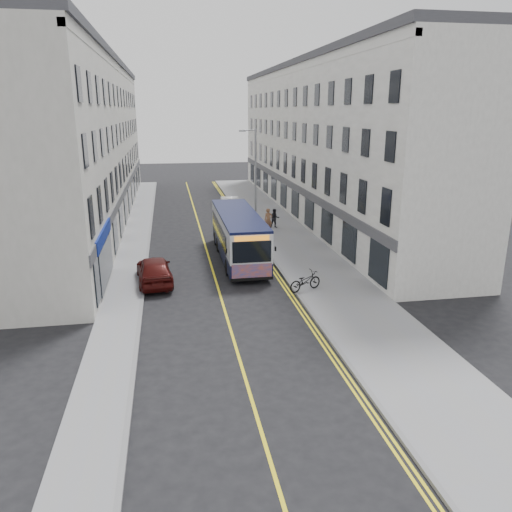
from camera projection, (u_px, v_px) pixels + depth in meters
name	position (u px, v px, depth m)	size (l,w,h in m)	color
ground	(221.00, 299.00, 25.63)	(140.00, 140.00, 0.00)	black
pavement_east	(286.00, 237.00, 38.00)	(4.50, 64.00, 0.12)	gray
pavement_west	(135.00, 243.00, 36.12)	(2.00, 64.00, 0.12)	gray
kerb_east	(257.00, 238.00, 37.62)	(0.18, 64.00, 0.13)	slate
kerb_west	(149.00, 243.00, 36.29)	(0.18, 64.00, 0.13)	slate
road_centre_line	(204.00, 241.00, 36.98)	(0.12, 64.00, 0.01)	yellow
road_dbl_yellow_inner	(251.00, 239.00, 37.57)	(0.10, 64.00, 0.01)	yellow
road_dbl_yellow_outer	(254.00, 239.00, 37.60)	(0.10, 64.00, 0.01)	yellow
terrace_east	(320.00, 142.00, 45.58)	(6.00, 46.00, 13.00)	white
terrace_west	(87.00, 145.00, 42.16)	(6.00, 46.00, 13.00)	silver
streetlamp	(255.00, 177.00, 38.33)	(1.32, 0.18, 8.00)	gray
city_bus	(238.00, 234.00, 32.04)	(2.46, 10.51, 3.05)	black
bicycle	(305.00, 281.00, 26.36)	(0.69, 1.99, 1.05)	black
pedestrian_near	(268.00, 220.00, 39.38)	(0.65, 0.43, 1.79)	#8B5C3F
pedestrian_far	(275.00, 218.00, 40.47)	(0.76, 0.59, 1.55)	black
car_white	(230.00, 206.00, 46.49)	(1.61, 4.61, 1.52)	silver
car_maroon	(154.00, 270.00, 27.75)	(1.85, 4.60, 1.57)	#440D0B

